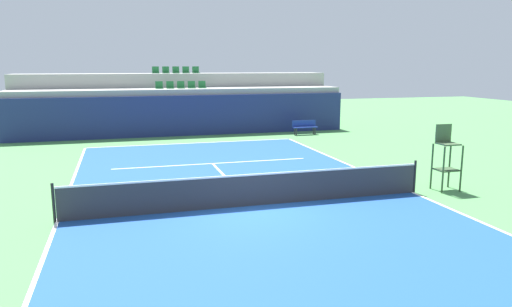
% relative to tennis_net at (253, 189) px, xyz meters
% --- Properties ---
extents(ground_plane, '(80.00, 80.00, 0.00)m').
position_rel_tennis_net_xyz_m(ground_plane, '(0.00, 0.00, -0.51)').
color(ground_plane, '#4C8C4C').
extents(court_surface, '(11.00, 24.00, 0.01)m').
position_rel_tennis_net_xyz_m(court_surface, '(0.00, 0.00, -0.50)').
color(court_surface, '#1E4C99').
rests_on(court_surface, ground_plane).
extents(baseline_far, '(11.00, 0.10, 0.00)m').
position_rel_tennis_net_xyz_m(baseline_far, '(0.00, 11.95, -0.50)').
color(baseline_far, white).
rests_on(baseline_far, court_surface).
extents(sideline_left, '(0.10, 24.00, 0.00)m').
position_rel_tennis_net_xyz_m(sideline_left, '(-5.45, 0.00, -0.50)').
color(sideline_left, white).
rests_on(sideline_left, court_surface).
extents(sideline_right, '(0.10, 24.00, 0.00)m').
position_rel_tennis_net_xyz_m(sideline_right, '(5.45, 0.00, -0.50)').
color(sideline_right, white).
rests_on(sideline_right, court_surface).
extents(service_line_far, '(8.26, 0.10, 0.00)m').
position_rel_tennis_net_xyz_m(service_line_far, '(0.00, 6.40, -0.50)').
color(service_line_far, white).
rests_on(service_line_far, court_surface).
extents(centre_service_line, '(0.10, 6.40, 0.00)m').
position_rel_tennis_net_xyz_m(centre_service_line, '(0.00, 3.20, -0.50)').
color(centre_service_line, white).
rests_on(centre_service_line, court_surface).
extents(back_wall, '(19.90, 0.30, 2.37)m').
position_rel_tennis_net_xyz_m(back_wall, '(0.00, 14.89, 0.68)').
color(back_wall, navy).
rests_on(back_wall, ground_plane).
extents(stands_tier_lower, '(19.90, 2.40, 2.71)m').
position_rel_tennis_net_xyz_m(stands_tier_lower, '(0.00, 16.24, 0.85)').
color(stands_tier_lower, '#9E9E99').
rests_on(stands_tier_lower, ground_plane).
extents(stands_tier_upper, '(19.90, 2.40, 3.59)m').
position_rel_tennis_net_xyz_m(stands_tier_upper, '(0.00, 18.64, 1.28)').
color(stands_tier_upper, '#9E9E99').
rests_on(stands_tier_upper, ground_plane).
extents(seating_row_lower, '(3.05, 0.44, 0.44)m').
position_rel_tennis_net_xyz_m(seating_row_lower, '(0.00, 16.33, 2.33)').
color(seating_row_lower, '#1E6633').
rests_on(seating_row_lower, stands_tier_lower).
extents(seating_row_upper, '(3.05, 0.44, 0.44)m').
position_rel_tennis_net_xyz_m(seating_row_upper, '(0.00, 18.73, 3.20)').
color(seating_row_upper, '#1E6633').
rests_on(seating_row_upper, stands_tier_upper).
extents(tennis_net, '(11.08, 0.08, 1.07)m').
position_rel_tennis_net_xyz_m(tennis_net, '(0.00, 0.00, 0.00)').
color(tennis_net, black).
rests_on(tennis_net, court_surface).
extents(umpire_chair, '(0.76, 0.66, 2.20)m').
position_rel_tennis_net_xyz_m(umpire_chair, '(6.70, 0.06, 0.68)').
color(umpire_chair, '#334C2D').
rests_on(umpire_chair, ground_plane).
extents(player_bench, '(1.50, 0.40, 0.85)m').
position_rel_tennis_net_xyz_m(player_bench, '(6.95, 13.37, -0.00)').
color(player_bench, navy).
rests_on(player_bench, ground_plane).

